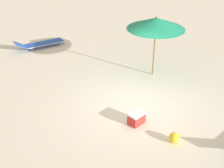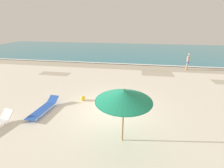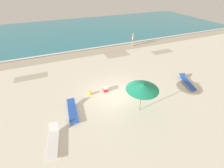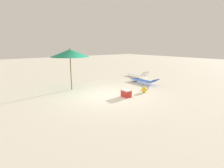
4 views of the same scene
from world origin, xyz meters
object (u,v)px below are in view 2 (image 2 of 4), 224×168
(sun_lounger_beside_umbrella, at_px, (44,108))
(beachgoer_wading_adult, at_px, (188,61))
(beach_ball, at_px, (83,98))
(cooler_box, at_px, (103,100))
(beach_umbrella, at_px, (124,96))

(sun_lounger_beside_umbrella, height_order, beachgoer_wading_adult, beachgoer_wading_adult)
(sun_lounger_beside_umbrella, bearing_deg, beach_ball, 46.96)
(sun_lounger_beside_umbrella, relative_size, beachgoer_wading_adult, 1.31)
(sun_lounger_beside_umbrella, xyz_separation_m, cooler_box, (3.06, 1.56, -0.02))
(beachgoer_wading_adult, height_order, beach_ball, beachgoer_wading_adult)
(beach_umbrella, distance_m, sun_lounger_beside_umbrella, 5.18)
(beach_umbrella, bearing_deg, cooler_box, 116.13)
(beach_umbrella, relative_size, cooler_box, 4.56)
(sun_lounger_beside_umbrella, xyz_separation_m, beachgoer_wading_adult, (10.25, 9.86, 0.80))
(beachgoer_wading_adult, bearing_deg, beach_ball, -12.77)
(sun_lounger_beside_umbrella, relative_size, beach_ball, 7.54)
(beach_umbrella, xyz_separation_m, cooler_box, (-1.51, 3.08, -1.92))
(beachgoer_wading_adult, xyz_separation_m, beach_ball, (-8.53, -8.28, -0.85))
(sun_lounger_beside_umbrella, bearing_deg, beachgoer_wading_adult, 48.20)
(beach_ball, height_order, cooler_box, cooler_box)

